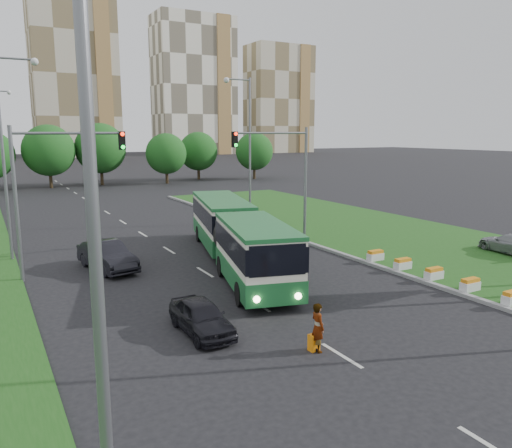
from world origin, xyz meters
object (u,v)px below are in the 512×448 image
pedestrian (318,327)px  traffic_mast_left (49,177)px  articulated_bus (231,234)px  car_left_far (107,256)px  car_left_near (201,317)px  traffic_mast_median (286,167)px  car_median (511,244)px  shopping_trolley (314,343)px

pedestrian → traffic_mast_left: bearing=30.3°
articulated_bus → car_left_far: articulated_bus is taller
traffic_mast_left → car_left_near: traffic_mast_left is taller
articulated_bus → car_left_far: bearing=176.5°
traffic_mast_median → articulated_bus: size_ratio=0.45×
car_median → traffic_mast_median: bearing=-36.4°
traffic_mast_median → car_median: 15.14m
pedestrian → car_left_far: bearing=20.5°
articulated_bus → car_left_near: 10.39m
articulated_bus → shopping_trolley: size_ratio=29.31×
pedestrian → shopping_trolley: bearing=49.1°
articulated_bus → shopping_trolley: 12.48m
traffic_mast_median → shopping_trolley: (-8.39, -15.21, -5.05)m
car_left_near → shopping_trolley: bearing=-50.0°
traffic_mast_median → car_median: (10.58, -9.82, -4.57)m
car_left_far → car_median: (22.97, -8.93, -0.03)m
traffic_mast_median → car_median: size_ratio=1.85×
traffic_mast_left → traffic_mast_median: bearing=3.8°
traffic_mast_median → shopping_trolley: bearing=-118.9°
car_left_far → pedestrian: size_ratio=2.75×
car_left_near → shopping_trolley: 4.46m
articulated_bus → shopping_trolley: articulated_bus is taller
traffic_mast_left → car_median: 27.59m
traffic_mast_median → traffic_mast_left: 15.19m
car_median → traffic_mast_left: bearing=-12.4°
car_left_near → articulated_bus: bearing=57.1°
car_left_near → pedestrian: pedestrian is taller
car_left_far → car_left_near: bearing=-95.1°
articulated_bus → car_left_near: articulated_bus is taller
pedestrian → shopping_trolley: pedestrian is taller
traffic_mast_left → car_left_near: size_ratio=2.07×
car_left_near → car_median: size_ratio=0.89×
car_left_far → car_median: size_ratio=1.13×
car_median → shopping_trolley: size_ratio=7.18×
traffic_mast_median → car_left_near: (-11.27, -11.81, -4.69)m
car_left_far → pedestrian: pedestrian is taller
articulated_bus → shopping_trolley: (-2.70, -12.09, -1.48)m
traffic_mast_left → car_median: size_ratio=1.85×
car_left_far → shopping_trolley: car_left_far is taller
pedestrian → shopping_trolley: size_ratio=2.95×
shopping_trolley → traffic_mast_left: bearing=113.4°
shopping_trolley → pedestrian: bearing=-47.5°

